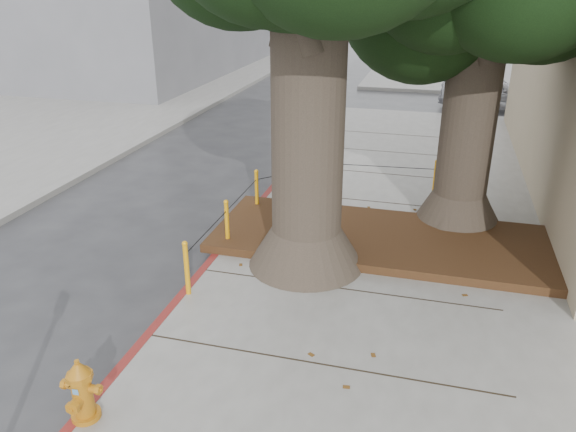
# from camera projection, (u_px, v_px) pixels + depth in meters

# --- Properties ---
(ground) EXTENTS (140.00, 140.00, 0.00)m
(ground) POSITION_uv_depth(u_px,v_px,m) (281.00, 366.00, 7.65)
(ground) COLOR #28282B
(ground) RESTS_ON ground
(sidewalk_far) EXTENTS (16.00, 20.00, 0.15)m
(sidewalk_far) POSITION_uv_depth(u_px,v_px,m) (519.00, 64.00, 32.76)
(sidewalk_far) COLOR slate
(sidewalk_far) RESTS_ON ground
(curb_red) EXTENTS (0.14, 26.00, 0.16)m
(curb_red) POSITION_uv_depth(u_px,v_px,m) (214.00, 260.00, 10.32)
(curb_red) COLOR maroon
(curb_red) RESTS_ON ground
(planter_bed) EXTENTS (6.40, 2.60, 0.16)m
(planter_bed) POSITION_uv_depth(u_px,v_px,m) (381.00, 239.00, 10.80)
(planter_bed) COLOR black
(planter_bed) RESTS_ON sidewalk_main
(bollard_ring) EXTENTS (3.79, 5.39, 0.95)m
(bollard_ring) POSITION_uv_depth(u_px,v_px,m) (298.00, 200.00, 11.47)
(bollard_ring) COLOR #F6A20D
(bollard_ring) RESTS_ON sidewalk_main
(fire_hydrant) EXTENTS (0.43, 0.38, 0.81)m
(fire_hydrant) POSITION_uv_depth(u_px,v_px,m) (82.00, 390.00, 6.41)
(fire_hydrant) COLOR #C57514
(fire_hydrant) RESTS_ON sidewalk_main
(car_silver) EXTENTS (4.01, 1.95, 1.32)m
(car_silver) POSITION_uv_depth(u_px,v_px,m) (491.00, 92.00, 21.89)
(car_silver) COLOR #A7A7AC
(car_silver) RESTS_ON ground
(car_dark) EXTENTS (2.07, 4.29, 1.20)m
(car_dark) POSITION_uv_depth(u_px,v_px,m) (152.00, 71.00, 27.05)
(car_dark) COLOR black
(car_dark) RESTS_ON ground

